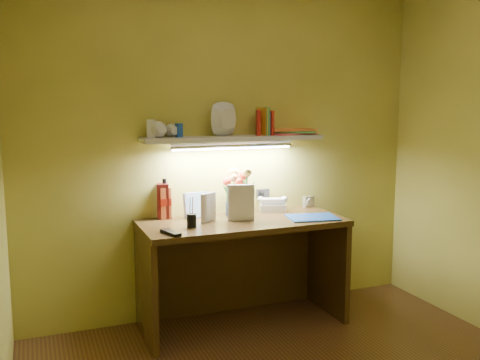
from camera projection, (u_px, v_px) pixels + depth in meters
name	position (u px, v px, depth m)	size (l,w,h in m)	color
desk	(243.00, 273.00, 3.72)	(1.40, 0.60, 0.75)	#33200E
flower_bouquet	(239.00, 192.00, 3.80)	(0.21, 0.21, 0.33)	#091632
telephone	(272.00, 204.00, 3.95)	(0.19, 0.14, 0.11)	beige
desk_clock	(308.00, 202.00, 4.11)	(0.08, 0.04, 0.08)	silver
whisky_bottle	(165.00, 199.00, 3.69)	(0.07, 0.07, 0.28)	#C25126
whisky_box	(163.00, 201.00, 3.70)	(0.08, 0.08, 0.25)	#591412
pen_cup	(192.00, 216.00, 3.44)	(0.06, 0.06, 0.15)	black
art_card	(196.00, 205.00, 3.74)	(0.18, 0.04, 0.18)	white
tv_remote	(171.00, 233.00, 3.27)	(0.05, 0.17, 0.02)	black
blue_folder	(312.00, 217.00, 3.73)	(0.34, 0.25, 0.01)	#1948A9
desk_book_a	(201.00, 209.00, 3.53)	(0.15, 0.02, 0.20)	beige
desk_book_b	(228.00, 203.00, 3.62)	(0.18, 0.02, 0.25)	silver
wall_shelf	(239.00, 133.00, 3.77)	(1.32, 0.36, 0.23)	silver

